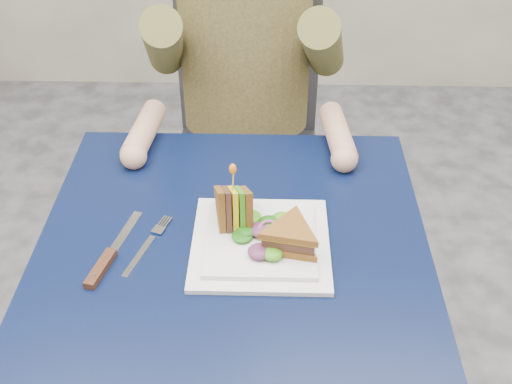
{
  "coord_description": "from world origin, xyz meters",
  "views": [
    {
      "loc": [
        0.07,
        -0.92,
        1.56
      ],
      "look_at": [
        0.04,
        0.03,
        0.82
      ],
      "focal_mm": 45.0,
      "sensor_mm": 36.0,
      "label": 1
    }
  ],
  "objects_px": {
    "sandwich_upright": "(234,208)",
    "fork": "(146,247)",
    "plate": "(261,242)",
    "knife": "(105,261)",
    "table": "(234,268)",
    "sandwich_flat": "(290,237)",
    "diner": "(245,21)",
    "chair": "(247,125)"
  },
  "relations": [
    {
      "from": "chair",
      "to": "diner",
      "type": "height_order",
      "value": "diner"
    },
    {
      "from": "chair",
      "to": "sandwich_upright",
      "type": "distance_m",
      "value": 0.74
    },
    {
      "from": "sandwich_flat",
      "to": "sandwich_upright",
      "type": "height_order",
      "value": "sandwich_upright"
    },
    {
      "from": "diner",
      "to": "fork",
      "type": "distance_m",
      "value": 0.69
    },
    {
      "from": "diner",
      "to": "plate",
      "type": "bearing_deg",
      "value": -85.13
    },
    {
      "from": "chair",
      "to": "knife",
      "type": "relative_size",
      "value": 4.24
    },
    {
      "from": "sandwich_flat",
      "to": "sandwich_upright",
      "type": "bearing_deg",
      "value": 146.89
    },
    {
      "from": "diner",
      "to": "sandwich_flat",
      "type": "xyz_separation_m",
      "value": [
        0.11,
        -0.66,
        -0.14
      ]
    },
    {
      "from": "table",
      "to": "plate",
      "type": "height_order",
      "value": "plate"
    },
    {
      "from": "chair",
      "to": "sandwich_flat",
      "type": "distance_m",
      "value": 0.81
    },
    {
      "from": "table",
      "to": "sandwich_flat",
      "type": "bearing_deg",
      "value": -21.43
    },
    {
      "from": "chair",
      "to": "diner",
      "type": "xyz_separation_m",
      "value": [
        -0.0,
        -0.11,
        0.37
      ]
    },
    {
      "from": "plate",
      "to": "diner",
      "type": "bearing_deg",
      "value": 94.87
    },
    {
      "from": "plate",
      "to": "table",
      "type": "bearing_deg",
      "value": 161.79
    },
    {
      "from": "diner",
      "to": "plate",
      "type": "height_order",
      "value": "diner"
    },
    {
      "from": "chair",
      "to": "sandwich_flat",
      "type": "xyz_separation_m",
      "value": [
        0.11,
        -0.77,
        0.23
      ]
    },
    {
      "from": "plate",
      "to": "knife",
      "type": "bearing_deg",
      "value": -168.61
    },
    {
      "from": "diner",
      "to": "fork",
      "type": "bearing_deg",
      "value": -104.24
    },
    {
      "from": "fork",
      "to": "knife",
      "type": "bearing_deg",
      "value": -145.78
    },
    {
      "from": "table",
      "to": "chair",
      "type": "distance_m",
      "value": 0.73
    },
    {
      "from": "table",
      "to": "diner",
      "type": "xyz_separation_m",
      "value": [
        -0.0,
        0.61,
        0.26
      ]
    },
    {
      "from": "sandwich_flat",
      "to": "knife",
      "type": "xyz_separation_m",
      "value": [
        -0.34,
        -0.03,
        -0.04
      ]
    },
    {
      "from": "table",
      "to": "knife",
      "type": "distance_m",
      "value": 0.26
    },
    {
      "from": "fork",
      "to": "knife",
      "type": "relative_size",
      "value": 0.79
    },
    {
      "from": "fork",
      "to": "knife",
      "type": "xyz_separation_m",
      "value": [
        -0.07,
        -0.05,
        0.0
      ]
    },
    {
      "from": "sandwich_flat",
      "to": "sandwich_upright",
      "type": "xyz_separation_m",
      "value": [
        -0.11,
        0.07,
        0.01
      ]
    },
    {
      "from": "plate",
      "to": "chair",
      "type": "bearing_deg",
      "value": 94.14
    },
    {
      "from": "diner",
      "to": "knife",
      "type": "bearing_deg",
      "value": -108.52
    },
    {
      "from": "diner",
      "to": "sandwich_flat",
      "type": "distance_m",
      "value": 0.68
    },
    {
      "from": "chair",
      "to": "knife",
      "type": "xyz_separation_m",
      "value": [
        -0.23,
        -0.8,
        0.2
      ]
    },
    {
      "from": "sandwich_upright",
      "to": "fork",
      "type": "bearing_deg",
      "value": -161.08
    },
    {
      "from": "table",
      "to": "knife",
      "type": "relative_size",
      "value": 3.42
    },
    {
      "from": "fork",
      "to": "plate",
      "type": "bearing_deg",
      "value": 3.0
    },
    {
      "from": "chair",
      "to": "plate",
      "type": "xyz_separation_m",
      "value": [
        0.05,
        -0.74,
        0.2
      ]
    },
    {
      "from": "sandwich_upright",
      "to": "fork",
      "type": "relative_size",
      "value": 0.83
    },
    {
      "from": "chair",
      "to": "diner",
      "type": "relative_size",
      "value": 1.25
    },
    {
      "from": "sandwich_upright",
      "to": "knife",
      "type": "height_order",
      "value": "sandwich_upright"
    },
    {
      "from": "table",
      "to": "sandwich_flat",
      "type": "xyz_separation_m",
      "value": [
        0.11,
        -0.04,
        0.12
      ]
    },
    {
      "from": "table",
      "to": "knife",
      "type": "height_order",
      "value": "knife"
    },
    {
      "from": "sandwich_flat",
      "to": "chair",
      "type": "bearing_deg",
      "value": 98.06
    },
    {
      "from": "chair",
      "to": "table",
      "type": "bearing_deg",
      "value": -90.0
    },
    {
      "from": "plate",
      "to": "knife",
      "type": "distance_m",
      "value": 0.29
    }
  ]
}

